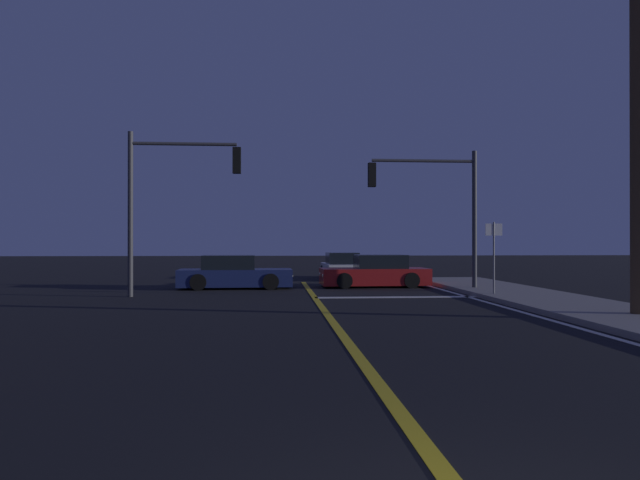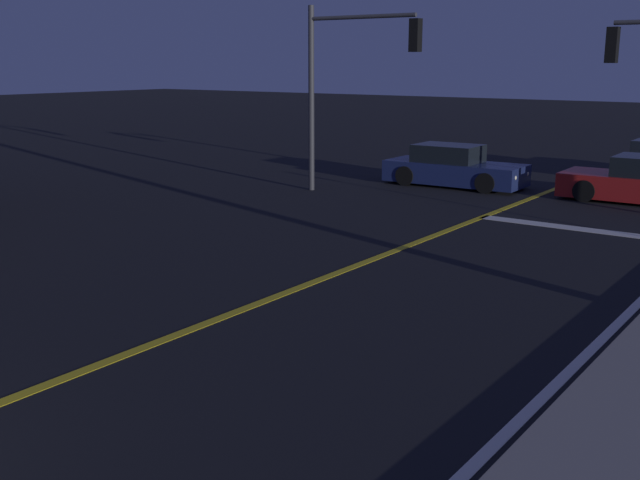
{
  "view_description": "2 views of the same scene",
  "coord_description": "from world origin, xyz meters",
  "views": [
    {
      "loc": [
        -1.36,
        -3.2,
        1.86
      ],
      "look_at": [
        -0.13,
        12.76,
        1.92
      ],
      "focal_mm": 33.57,
      "sensor_mm": 36.0,
      "label": 1
    },
    {
      "loc": [
        8.02,
        -1.71,
        3.97
      ],
      "look_at": [
        -0.19,
        9.66,
        0.69
      ],
      "focal_mm": 42.84,
      "sensor_mm": 36.0,
      "label": 2
    }
  ],
  "objects": [
    {
      "name": "lane_line_edge_right",
      "position": [
        5.2,
        9.1,
        0.01
      ],
      "size": [
        0.16,
        30.94,
        0.01
      ],
      "primitive_type": "cube",
      "color": "silver",
      "rests_on": "ground"
    },
    {
      "name": "stop_bar",
      "position": [
        2.72,
        16.7,
        0.01
      ],
      "size": [
        5.45,
        0.5,
        0.01
      ],
      "primitive_type": "cube",
      "color": "silver",
      "rests_on": "ground"
    },
    {
      "name": "car_lead_oncoming_navy",
      "position": [
        -2.97,
        20.98,
        0.58
      ],
      "size": [
        4.58,
        1.94,
        1.34
      ],
      "rotation": [
        0.0,
        0.0,
        -1.54
      ],
      "color": "navy",
      "rests_on": "ground"
    },
    {
      "name": "lane_line_center",
      "position": [
        0.0,
        9.1,
        0.01
      ],
      "size": [
        0.2,
        30.94,
        0.01
      ],
      "primitive_type": "cube",
      "color": "gold",
      "rests_on": "ground"
    },
    {
      "name": "traffic_signal_far_left",
      "position": [
        -4.88,
        17.6,
        3.76
      ],
      "size": [
        3.83,
        0.28,
        5.64
      ],
      "color": "#38383D",
      "rests_on": "ground"
    }
  ]
}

